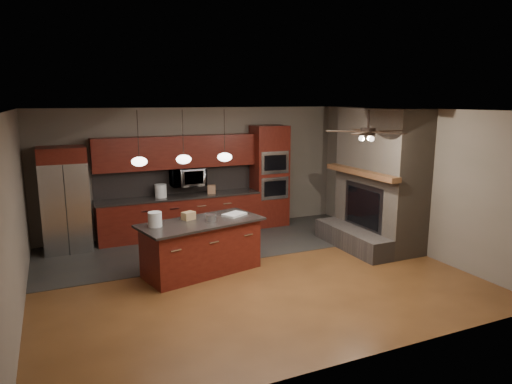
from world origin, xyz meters
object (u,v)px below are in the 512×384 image
refrigerator (65,200)px  counter_box (211,189)px  microwave (187,177)px  white_bucket (155,219)px  kitchen_island (202,247)px  paint_can (211,218)px  oven_tower (269,176)px  cardboard_box (188,216)px  counter_bucket (161,191)px  paint_tray (234,214)px

refrigerator → counter_box: bearing=0.6°
microwave → refrigerator: bearing=-177.0°
microwave → white_bucket: (-1.23, -2.39, -0.26)m
refrigerator → microwave: bearing=3.0°
kitchen_island → paint_can: size_ratio=13.35×
oven_tower → cardboard_box: size_ratio=11.18×
oven_tower → counter_bucket: 2.59m
counter_box → white_bucket: bearing=-110.7°
microwave → cardboard_box: 2.28m
cardboard_box → counter_bucket: (-0.01, 2.12, 0.06)m
paint_can → counter_bucket: counter_bucket is taller
kitchen_island → cardboard_box: bearing=116.9°
kitchen_island → counter_bucket: (-0.17, 2.32, 0.58)m
white_bucket → oven_tower: bearing=36.0°
paint_tray → cardboard_box: 0.84m
oven_tower → counter_box: 1.47m
kitchen_island → refrigerator: bearing=120.0°
microwave → paint_tray: bearing=-84.2°
paint_can → paint_tray: bearing=20.9°
paint_tray → kitchen_island: bearing=162.7°
refrigerator → paint_can: bearing=-45.7°
paint_can → counter_box: 2.46m
kitchen_island → counter_bucket: counter_bucket is taller
counter_bucket → counter_box: (1.13, -0.05, -0.05)m
counter_box → kitchen_island: bearing=-96.3°
kitchen_island → counter_box: bearing=54.2°
counter_bucket → paint_tray: bearing=-69.0°
paint_can → kitchen_island: bearing=159.2°
paint_tray → counter_bucket: counter_bucket is taller
microwave → counter_box: size_ratio=3.81×
counter_box → counter_bucket: bearing=-166.0°
paint_tray → paint_can: bearing=172.5°
paint_can → paint_tray: 0.54m
oven_tower → kitchen_island: oven_tower is taller
microwave → paint_tray: size_ratio=1.85×
white_bucket → paint_tray: 1.47m
white_bucket → paint_tray: (1.45, 0.15, -0.10)m
refrigerator → cardboard_box: refrigerator is taller
microwave → refrigerator: 2.54m
oven_tower → counter_bucket: bearing=179.8°
cardboard_box → counter_bucket: size_ratio=0.75×
refrigerator → counter_bucket: size_ratio=7.28×
refrigerator → counter_bucket: refrigerator is taller
refrigerator → counter_bucket: 1.91m
paint_tray → counter_box: counter_box is taller
kitchen_island → cardboard_box: 0.58m
oven_tower → kitchen_island: 3.42m
microwave → kitchen_island: microwave is taller
paint_can → counter_bucket: (-0.34, 2.38, 0.07)m
paint_can → counter_bucket: size_ratio=0.59×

